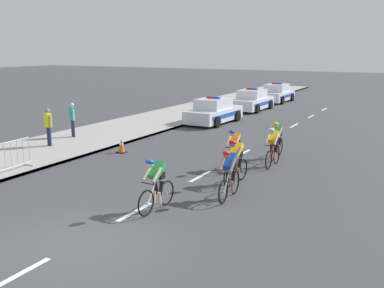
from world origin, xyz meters
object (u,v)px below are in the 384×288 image
cyclist_third (236,161)px  cyclist_fifth (273,146)px  police_car_second (252,101)px  spectator_middle (72,117)px  police_car_nearest (214,112)px  police_car_third (277,94)px  crowd_barrier_front (5,158)px  cyclist_lead (156,183)px  cyclist_second (229,173)px  traffic_cone_near (121,146)px  spectator_closest (48,124)px  cyclist_fourth (234,148)px  cyclist_sixth (277,139)px

cyclist_third → cyclist_fifth: 2.74m
police_car_second → spectator_middle: spectator_middle is taller
police_car_nearest → spectator_middle: bearing=-117.9°
police_car_third → crowd_barrier_front: 25.97m
cyclist_lead → cyclist_fifth: same height
cyclist_second → police_car_nearest: bearing=117.1°
police_car_second → traffic_cone_near: police_car_second is taller
spectator_closest → cyclist_fourth: bearing=3.7°
police_car_nearest → traffic_cone_near: 8.93m
cyclist_third → police_car_second: 18.27m
cyclist_fifth → traffic_cone_near: bearing=-173.2°
spectator_closest → spectator_middle: size_ratio=1.00×
traffic_cone_near → police_car_nearest: bearing=89.0°
cyclist_sixth → police_car_second: police_car_second is taller
cyclist_sixth → traffic_cone_near: bearing=-160.8°
cyclist_fourth → cyclist_sixth: size_ratio=1.00×
cyclist_lead → cyclist_sixth: size_ratio=1.00×
cyclist_lead → police_car_second: size_ratio=0.39×
cyclist_third → cyclist_fifth: same height
cyclist_second → traffic_cone_near: bearing=152.0°
cyclist_third → cyclist_sixth: same height
cyclist_second → spectator_closest: size_ratio=1.03×
crowd_barrier_front → police_car_third: bearing=86.5°
cyclist_second → spectator_closest: 10.21m
police_car_third → traffic_cone_near: 21.10m
police_car_nearest → police_car_second: 6.43m
cyclist_second → cyclist_fourth: bearing=110.2°
cyclist_fourth → cyclist_sixth: 2.53m
cyclist_fourth → cyclist_lead: bearing=-92.0°
cyclist_second → crowd_barrier_front: cyclist_second is taller
police_car_second → crowd_barrier_front: police_car_second is taller
cyclist_fourth → spectator_middle: 9.30m
police_car_second → cyclist_third: bearing=-71.2°
police_car_nearest → crowd_barrier_front: size_ratio=1.93×
cyclist_lead → spectator_middle: size_ratio=1.03×
cyclist_sixth → police_car_second: 14.50m
cyclist_third → crowd_barrier_front: 8.02m
cyclist_lead → police_car_nearest: 15.08m
cyclist_lead → spectator_closest: spectator_closest is taller
cyclist_lead → cyclist_second: size_ratio=1.00×
crowd_barrier_front → spectator_closest: (-1.95, 4.03, 0.44)m
police_car_nearest → cyclist_fifth: bearing=-52.3°
cyclist_fourth → spectator_closest: spectator_closest is taller
cyclist_fifth → spectator_middle: (-10.32, 0.52, 0.30)m
cyclist_second → police_car_nearest: 13.89m
cyclist_third → spectator_middle: bearing=162.0°
cyclist_fifth → spectator_closest: spectator_closest is taller
cyclist_lead → crowd_barrier_front: (-6.54, 0.50, -0.14)m
crowd_barrier_front → cyclist_second: bearing=9.9°
cyclist_fifth → police_car_second: (-6.28, 14.58, -0.11)m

